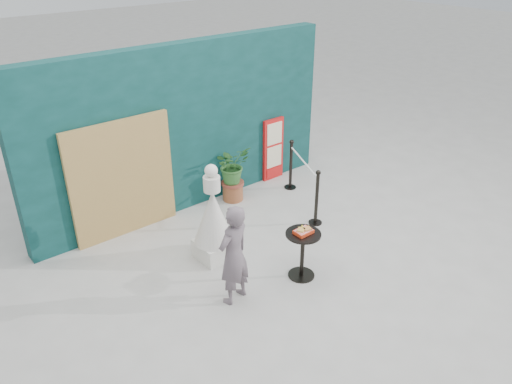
% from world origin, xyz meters
% --- Properties ---
extents(ground, '(60.00, 60.00, 0.00)m').
position_xyz_m(ground, '(0.00, 0.00, 0.00)').
color(ground, '#ADAAA5').
rests_on(ground, ground).
extents(back_wall, '(6.00, 0.30, 3.00)m').
position_xyz_m(back_wall, '(0.00, 3.15, 1.50)').
color(back_wall, '#0A302E').
rests_on(back_wall, ground).
extents(bamboo_fence, '(1.80, 0.08, 2.00)m').
position_xyz_m(bamboo_fence, '(-1.40, 2.94, 1.00)').
color(bamboo_fence, tan).
rests_on(bamboo_fence, ground).
extents(woman, '(0.61, 0.47, 1.48)m').
position_xyz_m(woman, '(-1.08, 0.36, 0.74)').
color(woman, '#605259').
rests_on(woman, ground).
extents(menu_board, '(0.50, 0.07, 1.30)m').
position_xyz_m(menu_board, '(1.90, 2.95, 0.65)').
color(menu_board, red).
rests_on(menu_board, ground).
extents(statue, '(0.63, 0.63, 1.61)m').
position_xyz_m(statue, '(-0.70, 1.38, 0.66)').
color(statue, silver).
rests_on(statue, ground).
extents(cafe_table, '(0.52, 0.52, 0.75)m').
position_xyz_m(cafe_table, '(0.02, 0.15, 0.50)').
color(cafe_table, black).
rests_on(cafe_table, ground).
extents(food_basket, '(0.26, 0.19, 0.11)m').
position_xyz_m(food_basket, '(0.02, 0.15, 0.79)').
color(food_basket, red).
rests_on(food_basket, cafe_table).
extents(planter, '(0.64, 0.56, 1.09)m').
position_xyz_m(planter, '(0.68, 2.73, 0.63)').
color(planter, brown).
rests_on(planter, ground).
extents(stanchion_barrier, '(0.84, 1.54, 1.03)m').
position_xyz_m(stanchion_barrier, '(1.57, 1.74, 0.49)').
color(stanchion_barrier, black).
rests_on(stanchion_barrier, ground).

